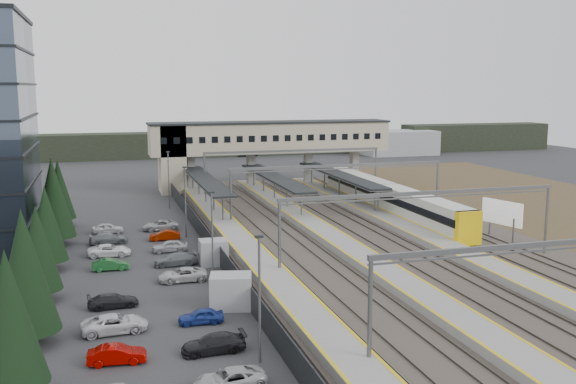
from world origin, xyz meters
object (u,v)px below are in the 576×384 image
object	(u,v)px
footbridge	(255,141)
billboard	(502,214)
train	(389,198)
relay_cabin_near	(231,291)
relay_cabin_far	(213,252)

from	to	relation	value
footbridge	billboard	bearing A→B (deg)	-67.73
footbridge	billboard	xyz separation A→B (m)	(17.75, -43.34, -4.98)
footbridge	train	bearing A→B (deg)	-64.53
relay_cabin_near	footbridge	xyz separation A→B (m)	(15.46, 56.72, 6.61)
train	relay_cabin_near	bearing A→B (deg)	-131.94
relay_cabin_far	footbridge	size ratio (longest dim) A/B	0.07
relay_cabin_near	footbridge	size ratio (longest dim) A/B	0.09
billboard	footbridge	bearing A→B (deg)	112.27
train	relay_cabin_far	bearing A→B (deg)	-145.75
relay_cabin_far	relay_cabin_near	bearing A→B (deg)	-93.68
relay_cabin_far	billboard	xyz separation A→B (m)	(32.40, 0.84, 1.75)
relay_cabin_near	train	xyz separation A→B (m)	(27.76, 30.90, 0.76)
train	footbridge	bearing A→B (deg)	115.47
relay_cabin_near	billboard	size ratio (longest dim) A/B	0.69
relay_cabin_near	relay_cabin_far	size ratio (longest dim) A/B	1.36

